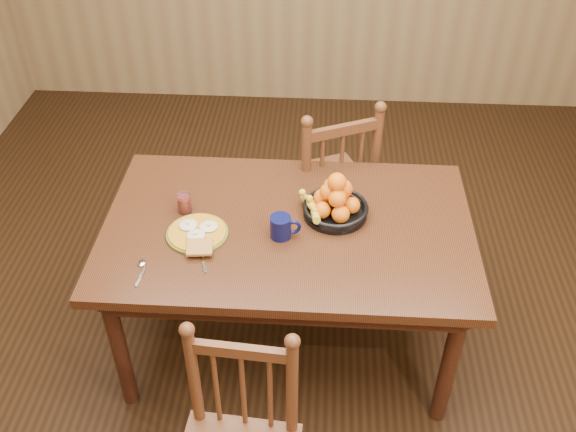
# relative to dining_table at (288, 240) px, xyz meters

# --- Properties ---
(room) EXTENTS (4.52, 5.02, 2.72)m
(room) POSITION_rel_dining_table_xyz_m (0.00, 0.00, 0.68)
(room) COLOR black
(room) RESTS_ON ground
(dining_table) EXTENTS (1.60, 1.00, 0.75)m
(dining_table) POSITION_rel_dining_table_xyz_m (0.00, 0.00, 0.00)
(dining_table) COLOR black
(dining_table) RESTS_ON ground
(chair_far) EXTENTS (0.60, 0.59, 1.01)m
(chair_far) POSITION_rel_dining_table_xyz_m (0.17, 0.64, -0.17)
(chair_far) COLOR #4A2616
(chair_far) RESTS_ON ground
(breakfast_plate) EXTENTS (0.26, 0.29, 0.04)m
(breakfast_plate) POSITION_rel_dining_table_xyz_m (-0.38, -0.09, 0.10)
(breakfast_plate) COLOR #59601E
(breakfast_plate) RESTS_ON dining_table
(fork) EXTENTS (0.06, 0.18, 0.00)m
(fork) POSITION_rel_dining_table_xyz_m (-0.32, -0.22, 0.09)
(fork) COLOR silver
(fork) RESTS_ON dining_table
(spoon) EXTENTS (0.04, 0.16, 0.01)m
(spoon) POSITION_rel_dining_table_xyz_m (-0.57, -0.30, 0.09)
(spoon) COLOR silver
(spoon) RESTS_ON dining_table
(coffee_mug) EXTENTS (0.13, 0.09, 0.10)m
(coffee_mug) POSITION_rel_dining_table_xyz_m (-0.02, -0.07, 0.14)
(coffee_mug) COLOR #0A0E3C
(coffee_mug) RESTS_ON dining_table
(juice_glass) EXTENTS (0.06, 0.06, 0.09)m
(juice_glass) POSITION_rel_dining_table_xyz_m (-0.46, 0.07, 0.13)
(juice_glass) COLOR silver
(juice_glass) RESTS_ON dining_table
(fruit_bowl) EXTENTS (0.32, 0.29, 0.22)m
(fruit_bowl) POSITION_rel_dining_table_xyz_m (0.20, 0.08, 0.15)
(fruit_bowl) COLOR black
(fruit_bowl) RESTS_ON dining_table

